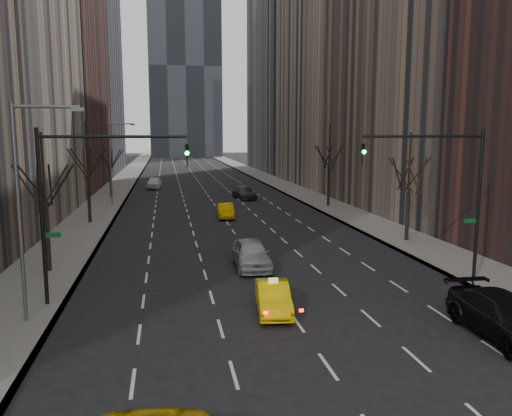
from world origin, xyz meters
TOP-DOWN VIEW (x-y plane):
  - sidewalk_left at (-12.25, 70.00)m, footprint 4.50×320.00m
  - sidewalk_right at (12.25, 70.00)m, footprint 4.50×320.00m
  - bld_left_far at (-21.50, 66.00)m, footprint 14.00×28.00m
  - bld_left_deep at (-21.50, 96.00)m, footprint 14.00×30.00m
  - bld_right_far at (21.50, 64.00)m, footprint 14.00×28.00m
  - bld_right_deep at (21.50, 95.00)m, footprint 14.00×30.00m
  - tree_lw_b at (-12.00, 18.00)m, footprint 3.36×3.50m
  - tree_lw_c at (-12.00, 34.00)m, footprint 3.36×3.50m
  - tree_lw_d at (-12.00, 52.00)m, footprint 3.36×3.50m
  - tree_rw_b at (12.00, 22.00)m, footprint 3.36×3.50m
  - tree_rw_c at (12.00, 40.00)m, footprint 3.36×3.50m
  - traffic_mast_left at (-9.11, 12.00)m, footprint 6.69×0.39m
  - traffic_mast_right at (9.11, 12.00)m, footprint 6.69×0.39m
  - streetlight_near at (-10.84, 10.00)m, footprint 2.83×0.22m
  - streetlight_far at (-10.84, 45.00)m, footprint 2.83×0.22m
  - taxi_sedan at (-0.72, 9.54)m, footprint 1.86×4.15m
  - silver_sedan_ahead at (-0.44, 17.01)m, footprint 2.06×5.00m
  - parked_suv_black at (7.50, 5.12)m, footprint 2.50×5.82m
  - far_taxi at (0.17, 34.89)m, footprint 1.65×4.18m
  - far_suv_grey at (4.11, 48.56)m, footprint 2.72×5.30m
  - far_car_white at (-6.99, 62.10)m, footprint 2.38×5.06m

SIDE VIEW (x-z plane):
  - sidewalk_left at x=-12.25m, z-range 0.00..0.15m
  - sidewalk_right at x=12.25m, z-range 0.00..0.15m
  - taxi_sedan at x=-0.72m, z-range 0.00..1.32m
  - far_taxi at x=0.17m, z-range 0.00..1.35m
  - far_suv_grey at x=4.11m, z-range 0.00..1.47m
  - parked_suv_black at x=7.50m, z-range 0.00..1.67m
  - far_car_white at x=-6.99m, z-range 0.00..1.68m
  - silver_sedan_ahead at x=-0.44m, z-range 0.00..1.69m
  - tree_lw_d at x=-12.00m, z-range -0.12..7.24m
  - tree_lw_b at x=-12.00m, z-range -0.19..7.63m
  - tree_rw_b at x=12.00m, z-range -0.19..7.63m
  - tree_lw_c at x=-12.00m, z-range -0.33..8.41m
  - tree_rw_c at x=12.00m, z-range -0.33..8.41m
  - traffic_mast_left at x=-9.11m, z-range 1.49..9.49m
  - traffic_mast_right at x=9.11m, z-range 1.49..9.49m
  - streetlight_near at x=-10.84m, z-range 1.12..10.12m
  - streetlight_far at x=-10.84m, z-range 1.12..10.12m
  - bld_left_far at x=-21.50m, z-range 0.00..44.00m
  - bld_right_far at x=21.50m, z-range 0.00..50.00m
  - bld_right_deep at x=21.50m, z-range 0.00..58.00m
  - bld_left_deep at x=-21.50m, z-range 0.00..60.00m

